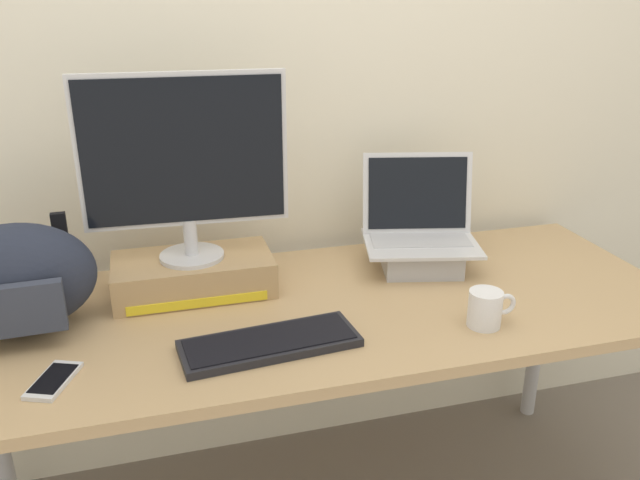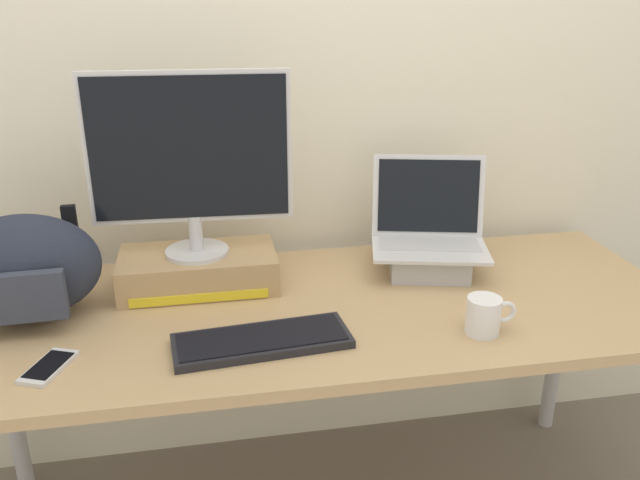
% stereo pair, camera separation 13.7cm
% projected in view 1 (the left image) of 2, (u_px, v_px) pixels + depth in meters
% --- Properties ---
extents(back_wall, '(7.00, 0.10, 2.60)m').
position_uv_depth(back_wall, '(277.00, 63.00, 1.92)').
color(back_wall, silver).
rests_on(back_wall, ground).
extents(desk, '(1.93, 0.74, 0.74)m').
position_uv_depth(desk, '(320.00, 326.00, 1.73)').
color(desk, tan).
rests_on(desk, ground).
extents(toner_box_yellow, '(0.42, 0.23, 0.10)m').
position_uv_depth(toner_box_yellow, '(193.00, 274.00, 1.76)').
color(toner_box_yellow, tan).
rests_on(toner_box_yellow, desk).
extents(desktop_monitor, '(0.52, 0.17, 0.49)m').
position_uv_depth(desktop_monitor, '(185.00, 161.00, 1.64)').
color(desktop_monitor, silver).
rests_on(desktop_monitor, toner_box_yellow).
extents(open_laptop, '(0.37, 0.31, 0.32)m').
position_uv_depth(open_laptop, '(420.00, 245.00, 1.91)').
color(open_laptop, '#ADADB2').
rests_on(open_laptop, desk).
extents(external_keyboard, '(0.42, 0.19, 0.02)m').
position_uv_depth(external_keyboard, '(270.00, 343.00, 1.50)').
color(external_keyboard, black).
rests_on(external_keyboard, desk).
extents(messenger_backpack, '(0.37, 0.27, 0.27)m').
position_uv_depth(messenger_backpack, '(16.00, 279.00, 1.54)').
color(messenger_backpack, '#232838').
rests_on(messenger_backpack, desk).
extents(coffee_mug, '(0.12, 0.08, 0.09)m').
position_uv_depth(coffee_mug, '(486.00, 308.00, 1.58)').
color(coffee_mug, silver).
rests_on(coffee_mug, desk).
extents(cell_phone, '(0.11, 0.15, 0.01)m').
position_uv_depth(cell_phone, '(54.00, 380.00, 1.37)').
color(cell_phone, silver).
rests_on(cell_phone, desk).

